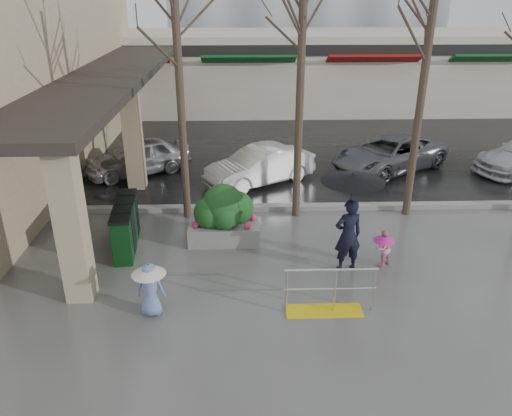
{
  "coord_description": "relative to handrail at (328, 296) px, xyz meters",
  "views": [
    {
      "loc": [
        -0.38,
        -9.8,
        6.23
      ],
      "look_at": [
        -0.05,
        1.23,
        1.3
      ],
      "focal_mm": 35.0,
      "sensor_mm": 36.0,
      "label": 1
    }
  ],
  "objects": [
    {
      "name": "storefront_row",
      "position": [
        0.64,
        19.17,
        1.64
      ],
      "size": [
        34.0,
        6.74,
        4.0
      ],
      "color": "beige",
      "rests_on": "ground"
    },
    {
      "name": "car_c",
      "position": [
        3.64,
        8.67,
        0.25
      ],
      "size": [
        4.95,
        4.2,
        1.26
      ],
      "primitive_type": "imported",
      "rotation": [
        0.0,
        0.0,
        -1.0
      ],
      "color": "slate",
      "rests_on": "ground"
    },
    {
      "name": "ground",
      "position": [
        -1.36,
        1.2,
        -0.38
      ],
      "size": [
        120.0,
        120.0,
        0.0
      ],
      "primitive_type": "plane",
      "color": "#51514F",
      "rests_on": "ground"
    },
    {
      "name": "pillar_front",
      "position": [
        -5.26,
        0.7,
        1.37
      ],
      "size": [
        0.55,
        0.55,
        3.5
      ],
      "primitive_type": "cube",
      "color": "tan",
      "rests_on": "ground"
    },
    {
      "name": "pillar_back",
      "position": [
        -5.26,
        7.2,
        1.37
      ],
      "size": [
        0.55,
        0.55,
        3.5
      ],
      "primitive_type": "cube",
      "color": "tan",
      "rests_on": "ground"
    },
    {
      "name": "street_asphalt",
      "position": [
        -1.36,
        23.2,
        -0.37
      ],
      "size": [
        120.0,
        36.0,
        0.01
      ],
      "primitive_type": "cube",
      "color": "black",
      "rests_on": "ground"
    },
    {
      "name": "child_blue",
      "position": [
        -3.63,
        0.02,
        0.33
      ],
      "size": [
        0.7,
        0.7,
        1.18
      ],
      "rotation": [
        0.0,
        0.0,
        3.1
      ],
      "color": "#677FB7",
      "rests_on": "ground"
    },
    {
      "name": "car_a",
      "position": [
        -5.47,
        8.55,
        0.25
      ],
      "size": [
        3.95,
        3.11,
        1.26
      ],
      "primitive_type": "imported",
      "rotation": [
        0.0,
        0.0,
        -1.06
      ],
      "color": "#B0AFB4",
      "rests_on": "ground"
    },
    {
      "name": "curb",
      "position": [
        -1.36,
        5.2,
        -0.3
      ],
      "size": [
        120.0,
        0.3,
        0.15
      ],
      "primitive_type": "cube",
      "color": "gray",
      "rests_on": "ground"
    },
    {
      "name": "news_boxes",
      "position": [
        -4.74,
        2.98,
        0.23
      ],
      "size": [
        0.7,
        2.19,
        1.2
      ],
      "rotation": [
        0.0,
        0.0,
        0.1
      ],
      "color": "#0D3B16",
      "rests_on": "ground"
    },
    {
      "name": "canopy_slab",
      "position": [
        -6.16,
        9.2,
        3.25
      ],
      "size": [
        2.8,
        18.0,
        0.25
      ],
      "primitive_type": "cube",
      "color": "#2D2823",
      "rests_on": "pillar_front"
    },
    {
      "name": "woman",
      "position": [
        0.71,
        1.67,
        1.13
      ],
      "size": [
        1.45,
        1.45,
        2.48
      ],
      "rotation": [
        0.0,
        0.0,
        3.36
      ],
      "color": "black",
      "rests_on": "ground"
    },
    {
      "name": "planter",
      "position": [
        -2.23,
        3.21,
        0.39
      ],
      "size": [
        1.85,
        1.09,
        1.61
      ],
      "rotation": [
        0.0,
        0.0,
        -0.0
      ],
      "color": "slate",
      "rests_on": "ground"
    },
    {
      "name": "child_pink",
      "position": [
        1.63,
        1.84,
        0.16
      ],
      "size": [
        0.57,
        0.54,
        0.94
      ],
      "rotation": [
        0.0,
        0.0,
        3.69
      ],
      "color": "pink",
      "rests_on": "ground"
    },
    {
      "name": "tree_mideast",
      "position": [
        3.14,
        4.8,
        4.48
      ],
      "size": [
        3.2,
        3.2,
        6.5
      ],
      "color": "#382B21",
      "rests_on": "ground"
    },
    {
      "name": "tree_west",
      "position": [
        -3.36,
        4.8,
        4.71
      ],
      "size": [
        3.2,
        3.2,
        6.8
      ],
      "color": "#382B21",
      "rests_on": "ground"
    },
    {
      "name": "handrail",
      "position": [
        0.0,
        0.0,
        0.0
      ],
      "size": [
        1.9,
        0.5,
        1.03
      ],
      "color": "yellow",
      "rests_on": "ground"
    },
    {
      "name": "car_b",
      "position": [
        -1.13,
        7.44,
        0.25
      ],
      "size": [
        3.96,
        3.14,
        1.26
      ],
      "primitive_type": "imported",
      "rotation": [
        0.0,
        0.0,
        -1.02
      ],
      "color": "white",
      "rests_on": "ground"
    },
    {
      "name": "tree_midwest",
      "position": [
        -0.16,
        4.8,
        4.86
      ],
      "size": [
        3.2,
        3.2,
        7.0
      ],
      "color": "#382B21",
      "rests_on": "ground"
    }
  ]
}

